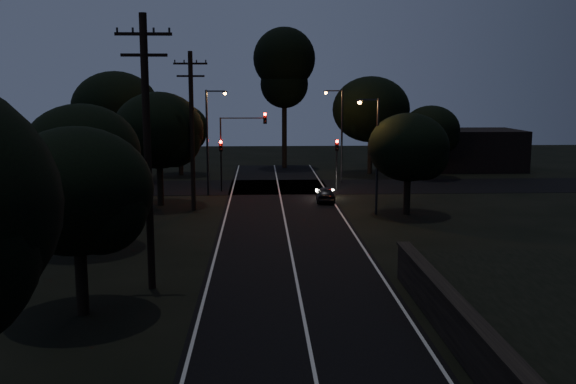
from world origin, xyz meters
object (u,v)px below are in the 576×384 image
utility_pole_mid (147,149)px  car (326,194)px  utility_pole_far (192,129)px  signal_mast (242,137)px  signal_right (337,155)px  streetlight_b (340,129)px  tall_pine (284,67)px  signal_left (221,156)px  streetlight_c (375,148)px  streetlight_a (210,135)px

utility_pole_mid → car: utility_pole_mid is taller
utility_pole_far → signal_mast: bearing=68.9°
signal_right → streetlight_b: 4.45m
signal_right → streetlight_b: size_ratio=0.51×
signal_mast → streetlight_b: bearing=26.0°
utility_pole_far → streetlight_b: utility_pole_far is taller
utility_pole_mid → tall_pine: bearing=80.1°
utility_pole_mid → streetlight_b: (11.31, 29.00, -1.10)m
tall_pine → streetlight_b: 13.07m
tall_pine → signal_left: size_ratio=3.46×
signal_right → tall_pine: bearing=103.5°
utility_pole_mid → signal_right: bearing=67.0°
streetlight_c → signal_right: bearing=97.0°
streetlight_b → tall_pine: bearing=111.4°
signal_left → signal_right: (9.20, 0.00, 0.00)m
signal_mast → streetlight_b: 9.15m
car → utility_pole_far: bearing=20.5°
signal_right → signal_left: bearing=180.0°
utility_pole_mid → utility_pole_far: 17.00m
streetlight_a → car: streetlight_a is taller
streetlight_b → utility_pole_mid: bearing=-111.3°
signal_mast → streetlight_a: bearing=-140.2°
signal_left → signal_right: size_ratio=1.00×
utility_pole_mid → streetlight_b: size_ratio=1.38×
tall_pine → signal_left: 17.64m
utility_pole_mid → streetlight_b: 31.15m
signal_right → car: size_ratio=1.25×
tall_pine → signal_mast: 16.59m
car → streetlight_b: bearing=-99.8°
signal_left → signal_right: bearing=0.0°
tall_pine → signal_mast: tall_pine is taller
utility_pole_far → signal_right: 13.53m
utility_pole_mid → streetlight_c: size_ratio=1.47×
signal_left → streetlight_b: streetlight_b is taller
signal_right → streetlight_c: bearing=-83.0°
signal_right → signal_mast: size_ratio=0.66×
utility_pole_mid → car: size_ratio=3.36×
streetlight_a → streetlight_c: streetlight_a is taller
signal_right → streetlight_b: streetlight_b is taller
signal_left → signal_mast: signal_mast is taller
utility_pole_mid → signal_right: utility_pole_mid is taller
car → utility_pole_mid: bearing=68.3°
streetlight_c → car: 6.70m
utility_pole_far → signal_left: bearing=80.1°
streetlight_c → streetlight_a: bearing=144.3°
signal_mast → car: (6.11, -5.13, -3.78)m
streetlight_b → car: size_ratio=2.44×
signal_mast → car: bearing=-40.0°
signal_left → utility_pole_far: bearing=-99.9°
streetlight_b → utility_pole_far: bearing=-133.3°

